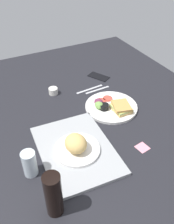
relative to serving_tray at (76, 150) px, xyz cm
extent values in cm
cube|color=black|center=(17.49, -18.80, -2.30)|extent=(190.00, 150.00, 3.00)
cube|color=#9EA0A3|center=(0.00, 0.00, 0.00)|extent=(46.99, 35.77, 1.60)
cylinder|color=white|center=(-1.33, 0.00, 1.50)|extent=(21.30, 21.30, 1.40)
ellipsoid|color=#DBB266|center=(-1.66, 0.71, 6.07)|extent=(11.34, 9.80, 7.73)
cylinder|color=white|center=(21.05, -32.29, 0.00)|extent=(29.93, 29.93, 1.60)
cube|color=#DBB266|center=(15.06, -34.98, 1.50)|extent=(11.10, 9.13, 1.40)
cube|color=#B2C66B|center=(15.06, -34.98, 2.70)|extent=(11.17, 9.21, 1.00)
cube|color=tan|center=(15.06, -34.98, 3.90)|extent=(12.88, 11.44, 1.40)
cylinder|color=#D14738|center=(27.79, -33.78, 1.20)|extent=(5.60, 5.60, 0.80)
cylinder|color=#D14738|center=(27.34, -28.99, 1.20)|extent=(5.60, 5.60, 0.80)
cylinder|color=black|center=(20.30, -27.05, 2.30)|extent=(5.20, 5.20, 3.00)
cylinder|color=#EFEACC|center=(20.30, -27.05, 3.40)|extent=(4.26, 4.26, 0.60)
ellipsoid|color=#729E4C|center=(22.55, -25.10, 2.60)|extent=(6.00, 4.80, 3.60)
ellipsoid|color=#6B2D47|center=(25.24, -26.30, 2.60)|extent=(6.00, 4.80, 3.60)
cylinder|color=silver|center=(-2.78, 22.48, 5.30)|extent=(6.10, 6.10, 12.19)
cylinder|color=black|center=(-23.74, 19.55, 9.21)|extent=(6.40, 6.40, 20.02)
cylinder|color=silver|center=(50.08, -7.84, 1.20)|extent=(5.60, 5.60, 4.00)
cube|color=#B7B7BC|center=(41.05, -34.29, -0.55)|extent=(2.17, 17.05, 0.50)
cube|color=#B7B7BC|center=(44.05, -30.29, -0.55)|extent=(2.87, 19.05, 0.50)
cube|color=black|center=(55.31, -43.15, -0.40)|extent=(16.09, 13.14, 0.80)
cube|color=pink|center=(-12.55, -29.23, -0.74)|extent=(6.36, 6.36, 0.12)
camera|label=1|loc=(-73.23, 31.62, 85.50)|focal=39.42mm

